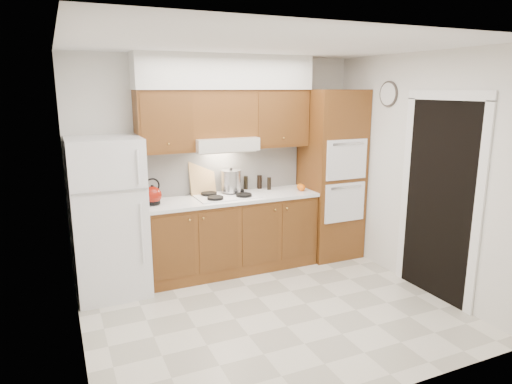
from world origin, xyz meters
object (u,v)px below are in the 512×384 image
(fridge, at_px, (109,217))
(oven_cabinet, at_px, (331,175))
(kettle, at_px, (153,195))
(stock_pot, at_px, (231,181))

(fridge, xyz_separation_m, oven_cabinet, (2.85, 0.03, 0.24))
(kettle, bearing_deg, fridge, -176.17)
(kettle, xyz_separation_m, stock_pot, (1.00, 0.15, 0.05))
(kettle, distance_m, stock_pot, 1.01)
(stock_pot, bearing_deg, oven_cabinet, -6.23)
(oven_cabinet, height_order, kettle, oven_cabinet)
(oven_cabinet, xyz_separation_m, stock_pot, (-1.36, 0.15, -0.00))
(kettle, bearing_deg, stock_pot, 8.43)
(fridge, height_order, kettle, fridge)
(fridge, bearing_deg, oven_cabinet, 0.70)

